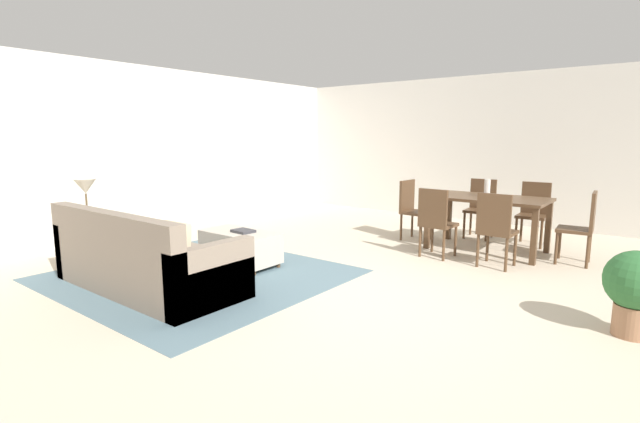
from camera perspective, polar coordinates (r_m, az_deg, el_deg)
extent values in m
plane|color=beige|center=(4.67, 4.84, -10.59)|extent=(10.80, 10.80, 0.00)
cube|color=silver|center=(9.01, 22.76, 7.07)|extent=(9.00, 0.12, 2.70)
cube|color=silver|center=(8.06, -20.91, 7.01)|extent=(0.12, 11.00, 2.70)
cube|color=slate|center=(5.54, -14.75, -7.59)|extent=(3.00, 2.80, 0.01)
cube|color=gray|center=(5.22, -20.41, -6.58)|extent=(2.22, 0.94, 0.42)
cube|color=gray|center=(4.94, -24.52, -2.59)|extent=(2.22, 0.16, 0.44)
cube|color=gray|center=(6.09, -25.66, -3.73)|extent=(0.14, 0.94, 0.62)
cube|color=gray|center=(4.37, -13.19, -7.93)|extent=(0.14, 0.94, 0.62)
cube|color=gray|center=(5.63, -25.32, -1.74)|extent=(0.35, 0.11, 0.35)
cube|color=silver|center=(5.26, -22.96, -2.07)|extent=(0.40, 0.16, 0.40)
cube|color=tan|center=(4.88, -20.65, -3.03)|extent=(0.35, 0.13, 0.35)
cube|color=beige|center=(4.52, -17.60, -3.62)|extent=(0.38, 0.13, 0.38)
cube|color=#B7AD9E|center=(5.80, -9.86, -4.24)|extent=(0.99, 0.51, 0.36)
cylinder|color=#513823|center=(6.31, -11.16, -5.16)|extent=(0.05, 0.05, 0.06)
cylinder|color=#513823|center=(5.68, -5.19, -6.63)|extent=(0.05, 0.05, 0.06)
cylinder|color=#513823|center=(6.06, -14.12, -5.88)|extent=(0.05, 0.05, 0.06)
cylinder|color=#513823|center=(5.40, -8.21, -7.54)|extent=(0.05, 0.05, 0.06)
cube|color=brown|center=(6.40, -26.79, -1.21)|extent=(0.40, 0.40, 0.03)
cylinder|color=brown|center=(6.67, -25.94, -3.14)|extent=(0.04, 0.04, 0.51)
cylinder|color=brown|center=(6.37, -24.58, -3.59)|extent=(0.04, 0.04, 0.51)
cylinder|color=brown|center=(6.54, -28.61, -3.58)|extent=(0.04, 0.04, 0.51)
cylinder|color=brown|center=(6.23, -27.35, -4.07)|extent=(0.04, 0.04, 0.51)
cylinder|color=brown|center=(6.40, -26.81, -0.97)|extent=(0.16, 0.16, 0.02)
cylinder|color=brown|center=(6.37, -26.92, 0.56)|extent=(0.02, 0.02, 0.32)
cone|color=beige|center=(6.34, -27.09, 2.79)|extent=(0.26, 0.26, 0.18)
cube|color=#513823|center=(6.77, 20.13, 1.54)|extent=(1.54, 0.89, 0.04)
cube|color=#513823|center=(7.42, 15.68, -0.57)|extent=(0.07, 0.07, 0.72)
cube|color=#513823|center=(7.02, 26.45, -1.75)|extent=(0.07, 0.07, 0.72)
cube|color=#513823|center=(6.72, 13.17, -1.46)|extent=(0.07, 0.07, 0.72)
cube|color=#513823|center=(6.28, 25.01, -2.85)|extent=(0.07, 0.07, 0.72)
cube|color=#513823|center=(6.29, 14.47, -1.60)|extent=(0.42, 0.42, 0.04)
cube|color=#513823|center=(6.09, 13.79, 0.51)|extent=(0.40, 0.06, 0.47)
cylinder|color=#513823|center=(6.56, 13.74, -3.14)|extent=(0.04, 0.04, 0.41)
cylinder|color=#513823|center=(6.41, 16.43, -3.53)|extent=(0.04, 0.04, 0.41)
cylinder|color=#513823|center=(6.26, 12.29, -3.66)|extent=(0.04, 0.04, 0.41)
cylinder|color=#513823|center=(6.11, 15.08, -4.09)|extent=(0.04, 0.04, 0.41)
cube|color=#513823|center=(6.02, 21.15, -2.40)|extent=(0.41, 0.41, 0.04)
cube|color=#513823|center=(5.81, 20.74, -0.23)|extent=(0.40, 0.05, 0.47)
cylinder|color=#513823|center=(6.28, 20.04, -3.98)|extent=(0.04, 0.04, 0.41)
cylinder|color=#513823|center=(6.18, 23.02, -4.37)|extent=(0.04, 0.04, 0.41)
cylinder|color=#513823|center=(5.97, 18.96, -4.60)|extent=(0.04, 0.04, 0.41)
cylinder|color=#513823|center=(5.86, 22.08, -5.02)|extent=(0.04, 0.04, 0.41)
cube|color=#513823|center=(7.63, 19.11, 0.06)|extent=(0.42, 0.42, 0.04)
cube|color=#513823|center=(7.77, 19.57, 2.09)|extent=(0.40, 0.06, 0.47)
cylinder|color=#513823|center=(7.46, 19.92, -1.94)|extent=(0.04, 0.04, 0.41)
cylinder|color=#513823|center=(7.55, 17.43, -1.68)|extent=(0.04, 0.04, 0.41)
cylinder|color=#513823|center=(7.79, 20.56, -1.52)|extent=(0.04, 0.04, 0.41)
cylinder|color=#513823|center=(7.87, 18.17, -1.28)|extent=(0.04, 0.04, 0.41)
cube|color=#513823|center=(7.40, 24.79, -0.56)|extent=(0.41, 0.41, 0.04)
cube|color=#513823|center=(7.54, 25.19, 1.54)|extent=(0.40, 0.06, 0.47)
cylinder|color=#513823|center=(7.24, 25.73, -2.63)|extent=(0.04, 0.04, 0.41)
cylinder|color=#513823|center=(7.31, 23.11, -2.36)|extent=(0.04, 0.04, 0.41)
cylinder|color=#513823|center=(7.57, 26.19, -2.18)|extent=(0.04, 0.04, 0.41)
cylinder|color=#513823|center=(7.63, 23.68, -1.92)|extent=(0.04, 0.04, 0.41)
cube|color=#513823|center=(6.57, 29.01, -2.01)|extent=(0.43, 0.43, 0.04)
cube|color=#513823|center=(6.52, 30.76, 0.04)|extent=(0.07, 0.40, 0.47)
cylinder|color=#513823|center=(6.47, 27.23, -4.08)|extent=(0.04, 0.04, 0.41)
cylinder|color=#513823|center=(6.80, 27.56, -3.50)|extent=(0.04, 0.04, 0.41)
cylinder|color=#513823|center=(6.44, 30.24, -4.37)|extent=(0.04, 0.04, 0.41)
cylinder|color=#513823|center=(6.77, 30.42, -3.77)|extent=(0.04, 0.04, 0.41)
cube|color=#513823|center=(7.21, 11.91, -0.13)|extent=(0.42, 0.42, 0.04)
cube|color=#513823|center=(7.26, 10.74, 2.00)|extent=(0.06, 0.40, 0.47)
cylinder|color=#513823|center=(7.32, 13.66, -1.85)|extent=(0.04, 0.04, 0.41)
cylinder|color=#513823|center=(7.03, 12.40, -2.26)|extent=(0.04, 0.04, 0.41)
cylinder|color=#513823|center=(7.48, 11.34, -1.53)|extent=(0.04, 0.04, 0.41)
cylinder|color=#513823|center=(7.19, 10.01, -1.93)|extent=(0.04, 0.04, 0.41)
cylinder|color=silver|center=(6.78, 20.01, 2.76)|extent=(0.08, 0.08, 0.24)
cube|color=#333338|center=(5.71, -9.50, -2.40)|extent=(0.27, 0.22, 0.03)
cylinder|color=#996B4C|center=(4.53, 34.19, -11.09)|extent=(0.28, 0.28, 0.26)
sphere|color=#2D6633|center=(4.44, 34.59, -7.05)|extent=(0.47, 0.47, 0.47)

